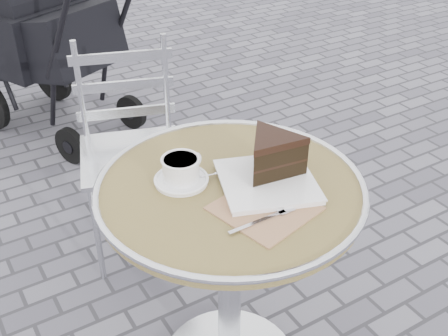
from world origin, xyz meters
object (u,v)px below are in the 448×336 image
bistro_chair (128,125)px  baby_stroller (41,41)px  cappuccino_set (182,171)px  cake_plate_set (272,161)px  cafe_table (230,234)px

bistro_chair → baby_stroller: (-0.02, 1.16, -0.02)m
bistro_chair → cappuccino_set: bearing=-81.7°
cappuccino_set → bistro_chair: 0.76m
cappuccino_set → cake_plate_set: cake_plate_set is taller
baby_stroller → cafe_table: bearing=-114.6°
cafe_table → cake_plate_set: 0.25m
cafe_table → cake_plate_set: size_ratio=1.96×
cake_plate_set → baby_stroller: baby_stroller is taller
cafe_table → cappuccino_set: size_ratio=4.47×
bistro_chair → baby_stroller: bearing=109.4°
cafe_table → cappuccino_set: cappuccino_set is taller
cake_plate_set → bistro_chair: size_ratio=0.44×
cake_plate_set → bistro_chair: (-0.08, 0.83, -0.26)m
bistro_chair → baby_stroller: 1.16m
cappuccino_set → cafe_table: bearing=-57.9°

